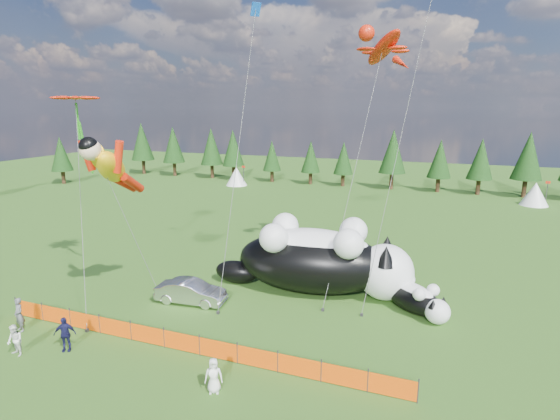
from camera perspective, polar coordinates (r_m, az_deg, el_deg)
name	(u,v)px	position (r m, az deg, el deg)	size (l,w,h in m)	color
ground	(212,323)	(25.11, -8.83, -14.43)	(160.00, 160.00, 0.00)	#103B0A
safety_fence	(182,342)	(22.64, -12.72, -16.46)	(22.06, 0.06, 1.10)	#262626
tree_line	(361,160)	(65.67, 10.58, 6.38)	(90.00, 4.00, 8.00)	black
festival_tents	(439,188)	(60.14, 20.00, 2.68)	(50.00, 3.20, 2.80)	white
cat_large	(321,259)	(28.01, 5.41, -6.33)	(13.05, 5.45, 4.71)	black
cat_small	(416,298)	(26.86, 17.29, -10.88)	(4.35, 3.87, 1.87)	black
car	(191,292)	(27.44, -11.55, -10.42)	(1.50, 4.30, 1.42)	silver
spectator_a	(19,315)	(27.43, -30.93, -11.66)	(0.67, 0.44, 1.84)	#5C5C61
spectator_b	(15,341)	(25.06, -31.32, -14.38)	(0.77, 0.45, 1.57)	white
spectator_c	(65,334)	(24.38, -26.29, -14.32)	(1.03, 0.53, 1.75)	#16163E
spectator_e	(214,376)	(19.53, -8.66, -20.60)	(0.75, 0.49, 1.53)	white
superhero_kite	(111,167)	(25.80, -21.19, 5.22)	(5.67, 5.81, 10.50)	yellow
gecko_kite	(383,48)	(31.39, 13.34, 19.86)	(6.22, 11.82, 17.61)	red
flower_kite	(76,101)	(30.07, -25.14, 12.80)	(5.92, 6.79, 13.77)	red
diamond_kite_a	(254,22)	(28.78, -3.40, 23.29)	(0.88, 6.37, 18.53)	blue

